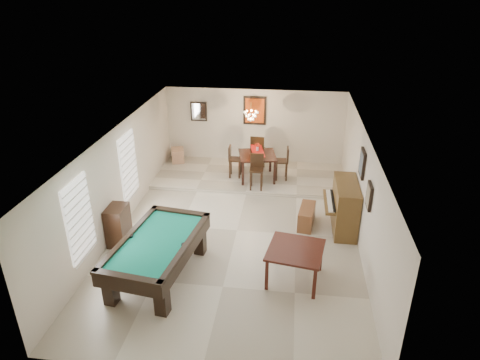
% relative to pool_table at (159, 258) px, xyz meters
% --- Properties ---
extents(ground_plane, '(6.00, 9.00, 0.02)m').
position_rel_pool_table_xyz_m(ground_plane, '(1.42, 2.04, -0.45)').
color(ground_plane, beige).
extents(wall_back, '(6.00, 0.04, 2.60)m').
position_rel_pool_table_xyz_m(wall_back, '(1.42, 6.54, 0.86)').
color(wall_back, silver).
rests_on(wall_back, ground_plane).
extents(wall_front, '(6.00, 0.04, 2.60)m').
position_rel_pool_table_xyz_m(wall_front, '(1.42, -2.46, 0.86)').
color(wall_front, silver).
rests_on(wall_front, ground_plane).
extents(wall_left, '(0.04, 9.00, 2.60)m').
position_rel_pool_table_xyz_m(wall_left, '(-1.58, 2.04, 0.86)').
color(wall_left, silver).
rests_on(wall_left, ground_plane).
extents(wall_right, '(0.04, 9.00, 2.60)m').
position_rel_pool_table_xyz_m(wall_right, '(4.42, 2.04, 0.86)').
color(wall_right, silver).
rests_on(wall_right, ground_plane).
extents(ceiling, '(6.00, 9.00, 0.04)m').
position_rel_pool_table_xyz_m(ceiling, '(1.42, 2.04, 2.16)').
color(ceiling, white).
rests_on(ceiling, wall_back).
extents(dining_step, '(6.00, 2.50, 0.12)m').
position_rel_pool_table_xyz_m(dining_step, '(1.42, 5.29, -0.38)').
color(dining_step, beige).
rests_on(dining_step, ground_plane).
extents(window_left_front, '(0.06, 1.00, 1.70)m').
position_rel_pool_table_xyz_m(window_left_front, '(-1.55, -0.16, 0.96)').
color(window_left_front, white).
rests_on(window_left_front, wall_left).
extents(window_left_rear, '(0.06, 1.00, 1.70)m').
position_rel_pool_table_xyz_m(window_left_rear, '(-1.55, 2.64, 0.96)').
color(window_left_rear, white).
rests_on(window_left_rear, wall_left).
extents(pool_table, '(1.79, 2.82, 0.88)m').
position_rel_pool_table_xyz_m(pool_table, '(0.00, 0.00, 0.00)').
color(pool_table, black).
rests_on(pool_table, ground_plane).
extents(square_table, '(1.29, 1.29, 0.77)m').
position_rel_pool_table_xyz_m(square_table, '(2.89, 0.24, -0.05)').
color(square_table, '#37140D').
rests_on(square_table, ground_plane).
extents(upright_piano, '(0.85, 1.52, 1.27)m').
position_rel_pool_table_xyz_m(upright_piano, '(3.97, 2.50, 0.19)').
color(upright_piano, brown).
rests_on(upright_piano, ground_plane).
extents(piano_bench, '(0.49, 0.97, 0.51)m').
position_rel_pool_table_xyz_m(piano_bench, '(3.18, 2.53, -0.18)').
color(piano_bench, brown).
rests_on(piano_bench, ground_plane).
extents(apothecary_chest, '(0.43, 0.65, 0.98)m').
position_rel_pool_table_xyz_m(apothecary_chest, '(-1.34, 1.12, 0.05)').
color(apothecary_chest, black).
rests_on(apothecary_chest, ground_plane).
extents(dining_table, '(1.31, 1.31, 0.92)m').
position_rel_pool_table_xyz_m(dining_table, '(1.66, 5.04, 0.14)').
color(dining_table, black).
rests_on(dining_table, dining_step).
extents(flower_vase, '(0.17, 0.17, 0.26)m').
position_rel_pool_table_xyz_m(flower_vase, '(1.66, 5.04, 0.73)').
color(flower_vase, '#B5250F').
rests_on(flower_vase, dining_table).
extents(dining_chair_south, '(0.40, 0.40, 1.06)m').
position_rel_pool_table_xyz_m(dining_chair_south, '(1.70, 4.29, 0.21)').
color(dining_chair_south, black).
rests_on(dining_chair_south, dining_step).
extents(dining_chair_north, '(0.47, 0.47, 1.19)m').
position_rel_pool_table_xyz_m(dining_chair_north, '(1.62, 5.76, 0.27)').
color(dining_chair_north, black).
rests_on(dining_chair_north, dining_step).
extents(dining_chair_west, '(0.38, 0.38, 1.02)m').
position_rel_pool_table_xyz_m(dining_chair_west, '(0.95, 5.08, 0.19)').
color(dining_chair_west, black).
rests_on(dining_chair_west, dining_step).
extents(dining_chair_east, '(0.41, 0.41, 1.05)m').
position_rel_pool_table_xyz_m(dining_chair_east, '(2.42, 5.08, 0.20)').
color(dining_chair_east, black).
rests_on(dining_chair_east, dining_step).
extents(corner_bench, '(0.55, 0.61, 0.46)m').
position_rel_pool_table_xyz_m(corner_bench, '(-1.19, 6.05, -0.09)').
color(corner_bench, tan).
rests_on(corner_bench, dining_step).
extents(chandelier, '(0.44, 0.44, 0.60)m').
position_rel_pool_table_xyz_m(chandelier, '(1.42, 5.24, 1.76)').
color(chandelier, '#FFE5B2').
rests_on(chandelier, ceiling).
extents(back_painting, '(0.75, 0.06, 0.95)m').
position_rel_pool_table_xyz_m(back_painting, '(1.42, 6.50, 1.46)').
color(back_painting, '#D84C14').
rests_on(back_painting, wall_back).
extents(back_mirror, '(0.55, 0.06, 0.65)m').
position_rel_pool_table_xyz_m(back_mirror, '(-0.48, 6.50, 1.36)').
color(back_mirror, white).
rests_on(back_mirror, wall_back).
extents(right_picture_upper, '(0.06, 0.55, 0.65)m').
position_rel_pool_table_xyz_m(right_picture_upper, '(4.38, 2.34, 1.46)').
color(right_picture_upper, slate).
rests_on(right_picture_upper, wall_right).
extents(right_picture_lower, '(0.06, 0.45, 0.55)m').
position_rel_pool_table_xyz_m(right_picture_lower, '(4.38, 1.04, 1.26)').
color(right_picture_lower, gray).
rests_on(right_picture_lower, wall_right).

